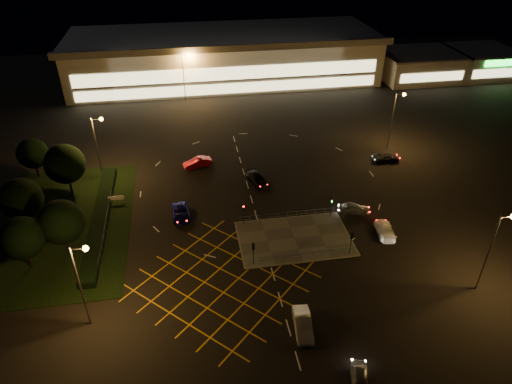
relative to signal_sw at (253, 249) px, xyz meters
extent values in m
plane|color=black|center=(4.00, 5.99, -2.37)|extent=(180.00, 180.00, 0.00)
cube|color=#4C4944|center=(6.00, 3.99, -2.31)|extent=(14.00, 9.00, 0.12)
cube|color=black|center=(-24.00, 11.99, -2.33)|extent=(18.00, 30.00, 0.08)
cube|color=black|center=(-19.00, 11.99, -1.87)|extent=(2.00, 26.00, 1.00)
cube|color=beige|center=(4.00, 67.99, 2.63)|extent=(70.00, 25.00, 10.00)
cube|color=slate|center=(4.00, 67.99, 7.83)|extent=(72.00, 26.50, 0.60)
cube|color=#FFEAA5|center=(4.00, 55.44, 2.63)|extent=(66.00, 0.20, 3.00)
cube|color=#FFEAA5|center=(4.00, 55.44, -0.57)|extent=(66.00, 0.20, 2.20)
cube|color=beige|center=(50.00, 59.99, 0.63)|extent=(18.00, 14.00, 6.00)
cube|color=slate|center=(50.00, 59.99, 3.78)|extent=(18.80, 14.80, 0.40)
cube|color=#FFEAA5|center=(50.00, 52.94, 0.23)|extent=(15.30, 0.20, 2.00)
cube|color=beige|center=(66.00, 59.99, 0.63)|extent=(14.00, 14.00, 6.00)
cube|color=slate|center=(66.00, 59.99, 3.78)|extent=(14.80, 14.80, 0.40)
cube|color=#FFEAA5|center=(66.00, 52.94, 0.23)|extent=(11.90, 0.20, 2.00)
cube|color=#19E533|center=(66.00, 52.84, 2.63)|extent=(7.00, 0.30, 1.40)
cylinder|color=slate|center=(-18.00, -6.01, 2.63)|extent=(0.20, 0.20, 10.00)
cylinder|color=slate|center=(-17.30, -6.01, 7.43)|extent=(1.40, 0.12, 0.12)
sphere|color=orange|center=(-16.60, -6.01, 7.38)|extent=(0.56, 0.56, 0.56)
cylinder|color=slate|center=(24.00, -8.01, 2.63)|extent=(0.20, 0.20, 10.00)
cylinder|color=slate|center=(24.70, -8.01, 7.43)|extent=(1.40, 0.12, 0.12)
cylinder|color=slate|center=(-20.00, 23.99, 2.63)|extent=(0.20, 0.20, 10.00)
cylinder|color=slate|center=(-19.30, 23.99, 7.43)|extent=(1.40, 0.12, 0.12)
sphere|color=orange|center=(-18.60, 23.99, 7.38)|extent=(0.56, 0.56, 0.56)
cylinder|color=slate|center=(28.00, 25.99, 2.63)|extent=(0.20, 0.20, 10.00)
cylinder|color=slate|center=(28.70, 25.99, 7.43)|extent=(1.40, 0.12, 0.12)
sphere|color=orange|center=(29.40, 25.99, 7.38)|extent=(0.56, 0.56, 0.56)
cylinder|color=slate|center=(-6.00, 53.99, 2.63)|extent=(0.20, 0.20, 10.00)
cylinder|color=slate|center=(-5.30, 53.99, 7.43)|extent=(1.40, 0.12, 0.12)
sphere|color=orange|center=(-4.60, 53.99, 7.38)|extent=(0.56, 0.56, 0.56)
cylinder|color=slate|center=(34.00, 55.99, 2.63)|extent=(0.20, 0.20, 10.00)
cylinder|color=slate|center=(34.70, 55.99, 7.43)|extent=(1.40, 0.12, 0.12)
sphere|color=orange|center=(35.40, 55.99, 7.38)|extent=(0.56, 0.56, 0.56)
cylinder|color=black|center=(0.00, -0.01, -0.75)|extent=(0.10, 0.10, 3.00)
cube|color=black|center=(0.00, -0.01, 0.45)|extent=(0.28, 0.18, 0.90)
sphere|color=#19FF33|center=(0.00, 0.12, 0.45)|extent=(0.16, 0.16, 0.16)
cylinder|color=black|center=(12.00, -0.01, -0.75)|extent=(0.10, 0.10, 3.00)
cube|color=black|center=(12.00, -0.01, 0.45)|extent=(0.28, 0.18, 0.90)
sphere|color=#19FF33|center=(12.00, 0.12, 0.45)|extent=(0.16, 0.16, 0.16)
cylinder|color=black|center=(0.00, 7.99, -0.75)|extent=(0.10, 0.10, 3.00)
cube|color=black|center=(0.00, 7.99, 0.45)|extent=(0.28, 0.18, 0.90)
sphere|color=#FF0C0C|center=(0.00, 7.86, 0.45)|extent=(0.16, 0.16, 0.16)
cylinder|color=black|center=(12.00, 7.99, -0.75)|extent=(0.10, 0.10, 3.00)
cube|color=black|center=(12.00, 7.99, 0.45)|extent=(0.28, 0.18, 0.90)
sphere|color=#19FF33|center=(12.00, 7.86, 0.45)|extent=(0.16, 0.16, 0.16)
cylinder|color=black|center=(-26.00, 3.99, -1.11)|extent=(0.36, 0.36, 2.52)
sphere|color=black|center=(-26.00, 3.99, 1.97)|extent=(5.04, 5.04, 5.04)
cylinder|color=black|center=(-28.00, 11.99, -1.02)|extent=(0.36, 0.36, 2.70)
sphere|color=black|center=(-28.00, 11.99, 2.28)|extent=(5.40, 5.40, 5.40)
cylinder|color=black|center=(-24.00, 19.99, -0.93)|extent=(0.36, 0.36, 2.88)
sphere|color=black|center=(-24.00, 19.99, 2.59)|extent=(5.76, 5.76, 5.76)
cylinder|color=black|center=(-30.00, 25.99, -1.20)|extent=(0.36, 0.36, 2.34)
sphere|color=black|center=(-30.00, 25.99, 1.66)|extent=(4.68, 4.68, 4.68)
cylinder|color=black|center=(-22.00, 5.99, -1.02)|extent=(0.36, 0.36, 2.70)
sphere|color=black|center=(-22.00, 5.99, 2.28)|extent=(5.40, 5.40, 5.40)
imported|color=silver|center=(6.81, -17.38, -1.70)|extent=(2.68, 4.21, 1.33)
imported|color=#B8B8B8|center=(3.36, -10.41, -1.60)|extent=(2.10, 4.82, 1.54)
imported|color=#110E57|center=(-8.23, 11.26, -1.68)|extent=(2.55, 5.07, 1.38)
imported|color=black|center=(3.61, 18.24, -1.64)|extent=(3.42, 5.40, 1.46)
imported|color=#ADB1B5|center=(15.50, 8.31, -1.64)|extent=(4.58, 2.86, 1.45)
imported|color=maroon|center=(-5.14, 24.91, -1.60)|extent=(4.90, 2.85, 1.53)
imported|color=black|center=(25.95, 21.74, -1.75)|extent=(4.50, 2.25, 1.22)
imported|color=white|center=(17.79, 3.02, -1.65)|extent=(2.75, 5.19, 1.43)
camera|label=1|loc=(-6.49, -40.57, 34.45)|focal=32.00mm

